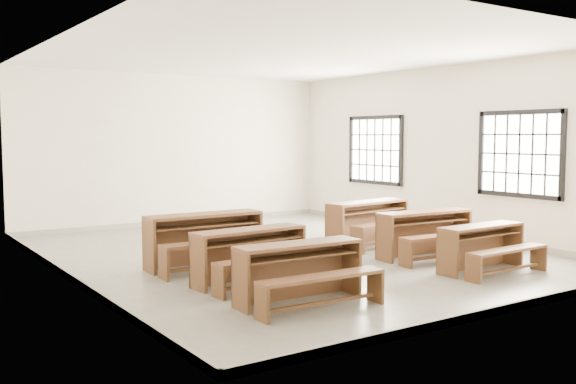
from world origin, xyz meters
TOP-DOWN VIEW (x-y plane):
  - room at (0.09, 0.00)m, footprint 8.50×8.50m
  - desk_set_0 at (-1.61, -2.65)m, footprint 1.56×0.85m
  - desk_set_1 at (-1.56, -1.48)m, footprint 1.61×0.91m
  - desk_set_2 at (-1.59, -0.23)m, footprint 1.74×0.93m
  - desk_set_3 at (1.52, -2.67)m, footprint 1.46×0.78m
  - desk_set_4 at (1.60, -1.50)m, footprint 1.68×0.97m
  - desk_set_5 at (1.67, -0.09)m, footprint 1.79×1.07m

SIDE VIEW (x-z plane):
  - desk_set_3 at x=1.52m, z-range 0.05..0.71m
  - desk_set_0 at x=-1.61m, z-range 0.06..0.74m
  - desk_set_1 at x=-1.56m, z-range 0.06..0.76m
  - desk_set_4 at x=1.60m, z-range 0.06..0.79m
  - desk_set_5 at x=1.67m, z-range 0.06..0.83m
  - desk_set_2 at x=-1.59m, z-range 0.06..0.84m
  - room at x=0.09m, z-range 0.54..3.74m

